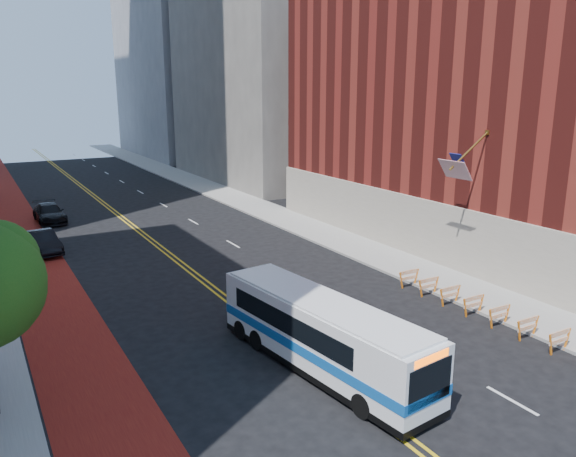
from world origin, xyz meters
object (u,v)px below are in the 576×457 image
at_px(transit_bus, 320,333).
at_px(car_c, 49,213).
at_px(car_b, 43,242).
at_px(car_a, 10,249).

relative_size(transit_bus, car_c, 2.08).
relative_size(car_b, car_c, 0.88).
distance_m(car_a, car_c, 10.64).
height_order(transit_bus, car_b, transit_bus).
bearing_deg(car_b, car_c, 72.41).
height_order(transit_bus, car_c, transit_bus).
relative_size(car_a, car_c, 0.75).
bearing_deg(transit_bus, car_a, 105.89).
height_order(car_a, car_b, car_b).
distance_m(transit_bus, car_c, 32.98).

